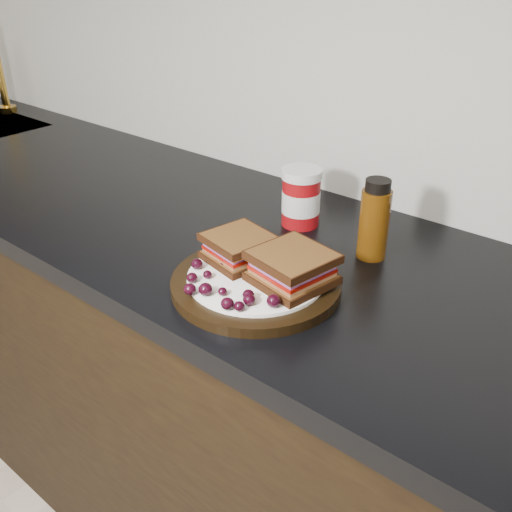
{
  "coord_description": "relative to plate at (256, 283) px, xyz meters",
  "views": [
    {
      "loc": [
        0.81,
        0.96,
        1.4
      ],
      "look_at": [
        0.3,
        1.57,
        0.96
      ],
      "focal_mm": 40.0,
      "sensor_mm": 36.0,
      "label": 1
    }
  ],
  "objects": [
    {
      "name": "base_cabinets",
      "position": [
        -0.3,
        0.13,
        -0.48
      ],
      "size": [
        3.96,
        0.58,
        0.86
      ],
      "primitive_type": "cube",
      "color": "black",
      "rests_on": "ground_plane"
    },
    {
      "name": "countertop",
      "position": [
        -0.3,
        0.13,
        -0.03
      ],
      "size": [
        3.98,
        0.6,
        0.04
      ],
      "primitive_type": "cube",
      "color": "black",
      "rests_on": "base_cabinets"
    },
    {
      "name": "plate",
      "position": [
        0.0,
        0.0,
        0.0
      ],
      "size": [
        0.28,
        0.28,
        0.02
      ],
      "primitive_type": "cylinder",
      "color": "black",
      "rests_on": "countertop"
    },
    {
      "name": "sandwich_left",
      "position": [
        -0.06,
        0.02,
        0.04
      ],
      "size": [
        0.12,
        0.12,
        0.05
      ],
      "primitive_type": null,
      "rotation": [
        0.0,
        0.0,
        -0.21
      ],
      "color": "brown",
      "rests_on": "plate"
    },
    {
      "name": "sandwich_right",
      "position": [
        0.06,
        0.02,
        0.04
      ],
      "size": [
        0.13,
        0.13,
        0.05
      ],
      "primitive_type": null,
      "rotation": [
        0.0,
        0.0,
        -0.19
      ],
      "color": "brown",
      "rests_on": "plate"
    },
    {
      "name": "grape_0",
      "position": [
        -0.09,
        -0.05,
        0.02
      ],
      "size": [
        0.02,
        0.02,
        0.02
      ],
      "primitive_type": "ellipsoid",
      "color": "black",
      "rests_on": "plate"
    },
    {
      "name": "grape_1",
      "position": [
        -0.06,
        -0.06,
        0.02
      ],
      "size": [
        0.01,
        0.01,
        0.01
      ],
      "primitive_type": "ellipsoid",
      "color": "black",
      "rests_on": "plate"
    },
    {
      "name": "grape_2",
      "position": [
        -0.07,
        -0.08,
        0.02
      ],
      "size": [
        0.02,
        0.02,
        0.02
      ],
      "primitive_type": "ellipsoid",
      "color": "black",
      "rests_on": "plate"
    },
    {
      "name": "grape_3",
      "position": [
        -0.04,
        -0.11,
        0.02
      ],
      "size": [
        0.02,
        0.02,
        0.02
      ],
      "primitive_type": "ellipsoid",
      "color": "black",
      "rests_on": "plate"
    },
    {
      "name": "grape_4",
      "position": [
        -0.02,
        -0.09,
        0.03
      ],
      "size": [
        0.02,
        0.02,
        0.02
      ],
      "primitive_type": "ellipsoid",
      "color": "black",
      "rests_on": "plate"
    },
    {
      "name": "grape_5",
      "position": [
        -0.0,
        -0.08,
        0.02
      ],
      "size": [
        0.01,
        0.01,
        0.01
      ],
      "primitive_type": "ellipsoid",
      "color": "black",
      "rests_on": "plate"
    },
    {
      "name": "grape_6",
      "position": [
        0.03,
        -0.1,
        0.02
      ],
      "size": [
        0.02,
        0.02,
        0.02
      ],
      "primitive_type": "ellipsoid",
      "color": "black",
      "rests_on": "plate"
    },
    {
      "name": "grape_7",
      "position": [
        0.05,
        -0.09,
        0.02
      ],
      "size": [
        0.02,
        0.02,
        0.02
      ],
      "primitive_type": "ellipsoid",
      "color": "black",
      "rests_on": "plate"
    },
    {
      "name": "grape_8",
      "position": [
        0.05,
        -0.07,
        0.02
      ],
      "size": [
        0.02,
        0.02,
        0.02
      ],
      "primitive_type": "ellipsoid",
      "color": "black",
      "rests_on": "plate"
    },
    {
      "name": "grape_9",
      "position": [
        0.04,
        -0.06,
        0.02
      ],
      "size": [
        0.02,
        0.02,
        0.02
      ],
      "primitive_type": "ellipsoid",
      "color": "black",
      "rests_on": "plate"
    },
    {
      "name": "grape_10",
      "position": [
        0.08,
        -0.05,
        0.02
      ],
      "size": [
        0.02,
        0.02,
        0.02
      ],
      "primitive_type": "ellipsoid",
      "color": "black",
      "rests_on": "plate"
    },
    {
      "name": "grape_11",
      "position": [
        0.08,
        -0.02,
        0.02
      ],
      "size": [
        0.02,
        0.02,
        0.02
      ],
      "primitive_type": "ellipsoid",
      "color": "black",
      "rests_on": "plate"
    },
    {
      "name": "grape_12",
      "position": [
        0.09,
        -0.02,
        0.02
      ],
      "size": [
        0.02,
        0.02,
        0.02
      ],
      "primitive_type": "ellipsoid",
      "color": "black",
      "rests_on": "plate"
    },
    {
      "name": "grape_13",
      "position": [
        0.09,
        0.01,
        0.02
      ],
      "size": [
        0.02,
        0.02,
        0.02
      ],
      "primitive_type": "ellipsoid",
      "color": "black",
      "rests_on": "plate"
    },
    {
      "name": "grape_14",
      "position": [
        0.08,
        0.03,
        0.02
      ],
      "size": [
        0.02,
        0.02,
        0.02
      ],
      "primitive_type": "ellipsoid",
      "color": "black",
      "rests_on": "plate"
    },
    {
      "name": "grape_15",
      "position": [
        0.04,
        0.03,
        0.02
      ],
      "size": [
        0.02,
        0.02,
        0.02
      ],
      "primitive_type": "ellipsoid",
      "color": "black",
      "rests_on": "plate"
    },
    {
      "name": "grape_16",
      "position": [
        -0.06,
        0.04,
        0.02
      ],
      "size": [
        0.02,
        0.02,
        0.01
      ],
      "primitive_type": "ellipsoid",
      "color": "black",
      "rests_on": "plate"
    },
    {
      "name": "grape_17",
      "position": [
        -0.06,
        0.03,
        0.02
      ],
      "size": [
        0.02,
        0.02,
        0.02
      ],
      "primitive_type": "ellipsoid",
      "color": "black",
      "rests_on": "plate"
    },
    {
      "name": "grape_18",
      "position": [
        -0.08,
        0.02,
        0.02
      ],
      "size": [
        0.02,
        0.02,
        0.02
      ],
      "primitive_type": "ellipsoid",
      "color": "black",
      "rests_on": "plate"
    },
    {
      "name": "grape_19",
      "position": [
        -0.09,
        0.0,
        0.02
      ],
      "size": [
        0.02,
        0.02,
        0.02
      ],
      "primitive_type": "ellipsoid",
      "color": "black",
      "rests_on": "plate"
    },
    {
      "name": "grape_20",
      "position": [
        -0.05,
        -0.02,
        0.02
      ],
      "size": [
        0.02,
        0.02,
        0.02
      ],
      "primitive_type": "ellipsoid",
      "color": "black",
      "rests_on": "plate"
    },
    {
      "name": "grape_21",
      "position": [
        -0.05,
        0.02,
        0.02
      ],
      "size": [
        0.02,
        0.02,
        0.02
      ],
      "primitive_type": "ellipsoid",
      "color": "black",
      "rests_on": "plate"
    },
    {
      "name": "grape_22",
      "position": [
        -0.05,
        0.01,
        0.02
      ],
      "size": [
        0.02,
        0.02,
        0.01
      ],
      "primitive_type": "ellipsoid",
      "color": "black",
      "rests_on": "plate"
    },
    {
      "name": "grape_23",
      "position": [
        -0.1,
        0.0,
        0.02
      ],
      "size": [
        0.02,
        0.02,
        0.02
      ],
      "primitive_type": "ellipsoid",
      "color": "black",
      "rests_on": "plate"
    },
    {
      "name": "condiment_jar",
      "position": [
        -0.09,
        0.24,
        0.05
      ],
      "size": [
        0.09,
        0.09,
        0.12
      ],
      "primitive_type": "cylinder",
      "rotation": [
        0.0,
        0.0,
        -0.08
      ],
      "color": "maroon",
      "rests_on": "countertop"
    },
    {
      "name": "oil_bottle",
      "position": [
        0.09,
        0.22,
        0.06
      ],
      "size": [
        0.07,
        0.07,
        0.15
      ],
      "primitive_type": "cylinder",
      "rotation": [
        0.0,
        0.0,
        0.29
      ],
      "color": "#4A2807",
      "rests_on": "countertop"
    }
  ]
}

